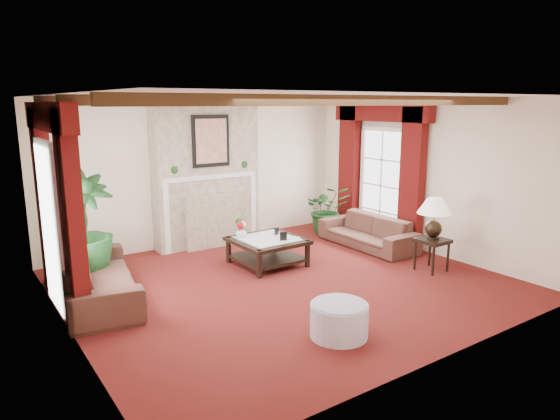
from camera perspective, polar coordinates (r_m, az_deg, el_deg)
floor at (r=7.47m, az=0.68°, el=-8.33°), size 6.00×6.00×0.00m
ceiling at (r=7.00m, az=0.74°, el=12.86°), size 6.00×6.00×0.00m
back_wall at (r=9.46m, az=-8.96°, el=4.33°), size 6.00×0.02×2.70m
left_wall at (r=5.94m, az=-23.65°, el=-1.15°), size 0.02×5.50×2.70m
right_wall at (r=9.15m, az=16.28°, el=3.73°), size 0.02×5.50×2.70m
ceiling_beams at (r=7.00m, az=0.74°, el=12.37°), size 6.00×3.00×0.12m
fireplace at (r=9.20m, az=-8.69°, el=12.56°), size 2.00×0.52×2.70m
french_door_left at (r=6.82m, az=-25.61°, el=6.91°), size 0.10×1.10×2.16m
french_door_right at (r=9.72m, az=11.84°, el=9.05°), size 0.10×1.10×2.16m
curtains_left at (r=6.82m, az=-25.02°, el=10.51°), size 0.20×2.40×2.55m
curtains_right at (r=9.63m, az=11.49°, el=11.54°), size 0.20×2.40×2.55m
sofa_left at (r=7.18m, az=-20.09°, el=-6.23°), size 2.47×1.42×0.88m
sofa_right at (r=9.33m, az=9.98°, el=-1.87°), size 1.96×0.58×0.76m
potted_palm at (r=7.90m, az=-21.62°, el=-4.48°), size 1.64×2.07×0.94m
small_plant at (r=10.22m, az=5.37°, el=-0.51°), size 1.68×1.70×0.77m
coffee_table at (r=8.22m, az=-1.45°, el=-4.78°), size 1.09×1.09×0.44m
side_table at (r=8.27m, az=16.93°, el=-4.91°), size 0.47×0.47×0.52m
ottoman at (r=5.84m, az=6.76°, el=-12.41°), size 0.66×0.66×0.39m
table_lamp at (r=8.12m, az=17.19°, el=-0.87°), size 0.53×0.53×0.67m
flower_vase at (r=8.23m, az=-4.48°, el=-2.55°), size 0.27×0.27×0.18m
book at (r=8.06m, az=0.85°, el=-2.53°), size 0.21×0.17×0.26m
photo_frame_a at (r=8.00m, az=0.39°, el=-3.05°), size 0.11×0.06×0.15m
photo_frame_b at (r=8.36m, az=-0.39°, el=-2.49°), size 0.10×0.05×0.13m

